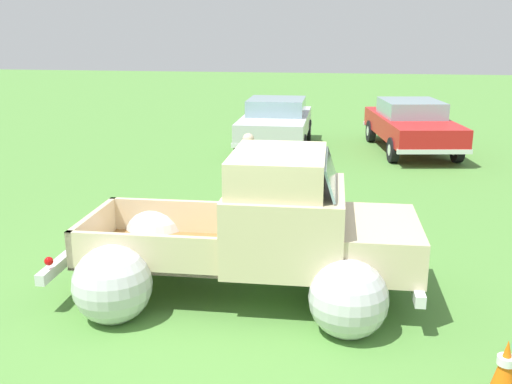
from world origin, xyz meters
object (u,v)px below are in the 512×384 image
(spectator_0, at_px, (248,171))
(show_car_1, at_px, (411,124))
(show_car_0, at_px, (276,121))
(vintage_pickup_truck, at_px, (265,240))
(lane_cone_0, at_px, (505,371))

(spectator_0, bearing_deg, show_car_1, -87.44)
(show_car_0, bearing_deg, spectator_0, 1.82)
(show_car_0, relative_size, show_car_1, 0.87)
(vintage_pickup_truck, bearing_deg, show_car_0, 94.88)
(vintage_pickup_truck, xyz_separation_m, show_car_0, (-1.05, 9.77, 0.02))
(show_car_1, xyz_separation_m, lane_cone_0, (-0.26, -11.88, -0.47))
(show_car_0, distance_m, lane_cone_0, 12.27)
(show_car_0, bearing_deg, vintage_pickup_truck, 5.31)
(lane_cone_0, bearing_deg, spectator_0, 123.07)
(show_car_1, relative_size, lane_cone_0, 7.66)
(vintage_pickup_truck, distance_m, show_car_0, 9.83)
(spectator_0, bearing_deg, vintage_pickup_truck, 133.43)
(spectator_0, relative_size, lane_cone_0, 2.53)
(lane_cone_0, bearing_deg, show_car_1, 88.74)
(vintage_pickup_truck, xyz_separation_m, spectator_0, (-0.74, 3.09, 0.15))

